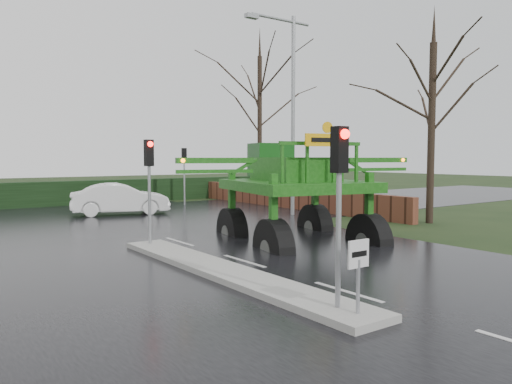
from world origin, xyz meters
TOP-DOWN VIEW (x-y plane):
  - ground at (0.00, 0.00)m, footprint 140.00×140.00m
  - road_main at (0.00, 10.00)m, footprint 14.00×80.00m
  - road_cross at (0.00, 16.00)m, footprint 80.00×12.00m
  - median_island at (-1.30, 3.00)m, footprint 1.20×10.00m
  - hedge_row at (0.00, 24.00)m, footprint 44.00×0.90m
  - brick_wall at (10.50, 16.00)m, footprint 0.40×20.00m
  - keep_left_sign at (-1.30, -1.50)m, footprint 0.50×0.07m
  - traffic_signal_near at (-1.30, -1.01)m, footprint 0.26×0.33m
  - traffic_signal_mid at (-1.30, 7.49)m, footprint 0.26×0.33m
  - traffic_signal_far at (6.50, 20.01)m, footprint 0.26×0.33m
  - street_light_right at (8.19, 12.00)m, footprint 3.85×0.30m
  - tree_right_near at (11.50, 6.00)m, footprint 5.60×5.60m
  - tree_right_far at (13.00, 21.00)m, footprint 7.00×7.00m
  - crop_sprayer at (1.76, 5.09)m, footprint 9.01×6.47m
  - white_sedan at (1.36, 17.24)m, footprint 5.16×2.96m

SIDE VIEW (x-z plane):
  - ground at x=0.00m, z-range 0.00..0.00m
  - white_sedan at x=1.36m, z-range -0.80..0.80m
  - road_main at x=0.00m, z-range -0.01..0.01m
  - road_cross at x=0.00m, z-range 0.00..0.02m
  - median_island at x=-1.30m, z-range 0.01..0.17m
  - brick_wall at x=10.50m, z-range 0.00..1.20m
  - hedge_row at x=0.00m, z-range 0.00..1.50m
  - keep_left_sign at x=-1.30m, z-range 0.38..1.73m
  - crop_sprayer at x=1.76m, z-range -0.14..4.99m
  - traffic_signal_near at x=-1.30m, z-range 0.83..4.35m
  - traffic_signal_mid at x=-1.30m, z-range 0.83..4.35m
  - traffic_signal_far at x=6.50m, z-range 0.83..4.35m
  - tree_right_near at x=11.50m, z-range 0.38..10.02m
  - street_light_right at x=8.19m, z-range 0.99..10.99m
  - tree_right_far at x=13.00m, z-range 0.47..12.52m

